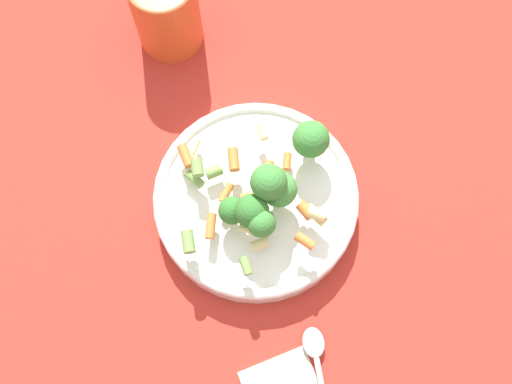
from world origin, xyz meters
The scene contains 5 objects.
ground_plane centered at (0.00, 0.00, 0.00)m, with size 3.00×3.00×0.00m, color #B72D23.
bowl centered at (0.00, 0.00, 0.02)m, with size 0.26×0.26×0.04m.
pasta_salad centered at (-0.01, -0.01, 0.08)m, with size 0.21×0.23×0.08m.
cup centered at (0.26, -0.10, 0.06)m, with size 0.09×0.09×0.12m.
spoon centered at (-0.21, 0.11, 0.01)m, with size 0.17×0.13×0.01m.
Camera 1 is at (-0.16, 0.16, 0.74)m, focal length 42.00 mm.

